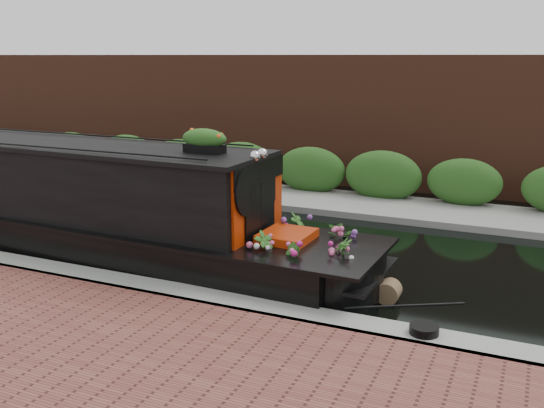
% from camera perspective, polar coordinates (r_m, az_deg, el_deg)
% --- Properties ---
extents(ground, '(80.00, 80.00, 0.00)m').
position_cam_1_polar(ground, '(13.24, -3.96, -3.70)').
color(ground, black).
rests_on(ground, ground).
extents(near_bank_coping, '(40.00, 0.60, 0.50)m').
position_cam_1_polar(near_bank_coping, '(10.62, -12.43, -8.52)').
color(near_bank_coping, gray).
rests_on(near_bank_coping, ground).
extents(far_bank_path, '(40.00, 2.40, 0.34)m').
position_cam_1_polar(far_bank_path, '(16.93, 2.72, 0.20)').
color(far_bank_path, gray).
rests_on(far_bank_path, ground).
extents(far_hedge, '(40.00, 1.10, 2.80)m').
position_cam_1_polar(far_hedge, '(17.74, 3.78, 0.83)').
color(far_hedge, '#27521B').
rests_on(far_hedge, ground).
extents(far_brick_wall, '(40.00, 1.00, 8.00)m').
position_cam_1_polar(far_brick_wall, '(19.68, 5.92, 2.08)').
color(far_brick_wall, '#552C1D').
rests_on(far_brick_wall, ground).
extents(narrowboat, '(12.63, 2.61, 2.95)m').
position_cam_1_polar(narrowboat, '(13.16, -18.50, -0.55)').
color(narrowboat, black).
rests_on(narrowboat, ground).
extents(rope_fender, '(0.37, 0.36, 0.37)m').
position_cam_1_polar(rope_fender, '(10.28, 10.94, -8.10)').
color(rope_fender, brown).
rests_on(rope_fender, ground).
extents(coiled_mooring_rope, '(0.41, 0.41, 0.12)m').
position_cam_1_polar(coiled_mooring_rope, '(8.76, 14.12, -11.39)').
color(coiled_mooring_rope, black).
rests_on(coiled_mooring_rope, near_bank_coping).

